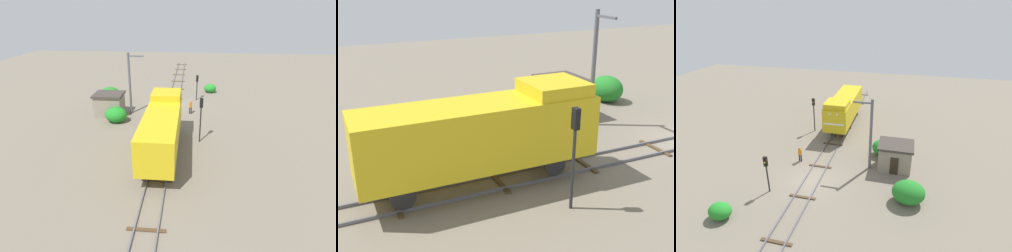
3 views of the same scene
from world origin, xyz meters
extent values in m
plane|color=#756B5B|center=(0.00, 0.00, 0.00)|extent=(90.00, 90.00, 0.00)
cube|color=#595960|center=(-0.72, 0.00, 0.08)|extent=(0.10, 59.20, 0.16)
cube|color=#595960|center=(0.72, 0.00, 0.08)|extent=(0.10, 59.20, 0.16)
cube|color=#4C3823|center=(0.00, -27.13, 0.04)|extent=(2.40, 0.24, 0.09)
cube|color=#4C3823|center=(0.00, -22.20, 0.04)|extent=(2.40, 0.24, 0.09)
cube|color=#4C3823|center=(0.00, -17.27, 0.04)|extent=(2.40, 0.24, 0.09)
cube|color=#4C3823|center=(0.00, -12.33, 0.04)|extent=(2.40, 0.24, 0.09)
cube|color=#4C3823|center=(0.00, -7.40, 0.04)|extent=(2.40, 0.24, 0.09)
cube|color=#4C3823|center=(0.00, -2.47, 0.04)|extent=(2.40, 0.24, 0.09)
cube|color=#4C3823|center=(0.00, 2.47, 0.04)|extent=(2.40, 0.24, 0.09)
cube|color=#4C3823|center=(0.00, 7.40, 0.04)|extent=(2.40, 0.24, 0.09)
cube|color=#4C3823|center=(0.00, 12.33, 0.04)|extent=(2.40, 0.24, 0.09)
cube|color=#4C3823|center=(0.00, 17.27, 0.04)|extent=(2.40, 0.24, 0.09)
cube|color=#4C3823|center=(0.00, 22.20, 0.04)|extent=(2.40, 0.24, 0.09)
cube|color=gold|center=(0.00, 13.35, 2.71)|extent=(2.90, 11.00, 2.90)
cube|color=gold|center=(0.00, 9.45, 4.46)|extent=(2.75, 2.80, 0.60)
cube|color=gold|center=(0.00, 7.80, 2.71)|extent=(2.84, 0.10, 2.84)
cube|color=white|center=(0.00, 7.76, 2.51)|extent=(2.46, 0.06, 0.20)
sphere|color=white|center=(-0.45, 7.75, 3.81)|extent=(0.28, 0.28, 0.28)
sphere|color=white|center=(0.45, 7.75, 3.81)|extent=(0.28, 0.28, 0.28)
cylinder|color=#262628|center=(0.00, 7.50, 0.86)|extent=(0.36, 0.50, 0.36)
cylinder|color=#262628|center=(-0.72, 9.65, 0.71)|extent=(0.18, 1.10, 1.10)
cylinder|color=#262628|center=(0.72, 9.65, 0.71)|extent=(0.18, 1.10, 1.10)
cylinder|color=#262628|center=(-0.72, 17.05, 0.71)|extent=(0.18, 1.10, 1.10)
cylinder|color=#262628|center=(0.72, 17.05, 0.71)|extent=(0.18, 1.10, 1.10)
cylinder|color=#262628|center=(-3.20, -2.37, 1.80)|extent=(0.14, 0.14, 3.60)
cube|color=black|center=(-3.20, -2.37, 3.15)|extent=(0.32, 0.24, 0.90)
sphere|color=#390606|center=(-3.20, -2.51, 3.42)|extent=(0.16, 0.16, 0.16)
sphere|color=yellow|center=(-3.20, -2.51, 3.14)|extent=(0.16, 0.16, 0.16)
sphere|color=black|center=(-3.20, -2.51, 2.86)|extent=(0.16, 0.16, 0.16)
cylinder|color=#262628|center=(-3.40, 10.45, 2.27)|extent=(0.14, 0.14, 4.55)
cube|color=black|center=(-3.40, 10.45, 4.10)|extent=(0.32, 0.24, 0.90)
sphere|color=#390606|center=(-3.40, 10.31, 4.37)|extent=(0.16, 0.16, 0.16)
sphere|color=yellow|center=(-3.40, 10.31, 4.09)|extent=(0.16, 0.16, 0.16)
sphere|color=black|center=(-3.40, 10.31, 3.81)|extent=(0.16, 0.16, 0.16)
cylinder|color=#262B38|center=(-2.50, 2.99, 0.42)|extent=(0.15, 0.15, 0.85)
cylinder|color=#262B38|center=(-2.30, 2.99, 0.42)|extent=(0.15, 0.15, 0.85)
cylinder|color=orange|center=(-2.40, 2.99, 1.16)|extent=(0.38, 0.38, 0.62)
sphere|color=tan|center=(-2.40, 2.99, 1.58)|extent=(0.23, 0.23, 0.23)
cylinder|color=#595960|center=(5.00, 3.48, 3.74)|extent=(0.28, 0.28, 7.48)
cube|color=#595960|center=(4.10, 3.48, 7.08)|extent=(1.80, 0.16, 0.16)
cube|color=gray|center=(7.50, 4.21, 1.25)|extent=(3.20, 2.60, 2.50)
cube|color=#3F3833|center=(7.50, 4.21, 2.62)|extent=(3.50, 2.90, 0.24)
cube|color=#2D2319|center=(7.50, 2.89, 0.95)|extent=(0.80, 0.06, 1.90)
ellipsoid|color=#227B26|center=(8.94, -0.88, 1.01)|extent=(2.77, 2.27, 2.02)
ellipsoid|color=#1F8626|center=(6.13, 6.41, 0.92)|extent=(2.53, 2.07, 1.84)
ellipsoid|color=#228826|center=(-5.34, -6.23, 0.67)|extent=(1.84, 1.51, 1.34)
camera|label=1|loc=(-2.37, 33.74, 12.28)|focal=28.00mm
camera|label=2|loc=(-16.60, 19.65, 9.63)|focal=45.00mm
camera|label=3|loc=(7.83, -19.27, 15.34)|focal=28.00mm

